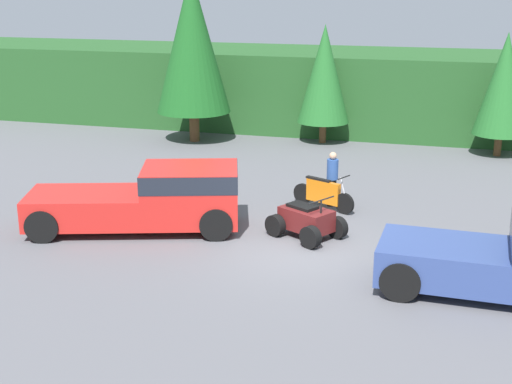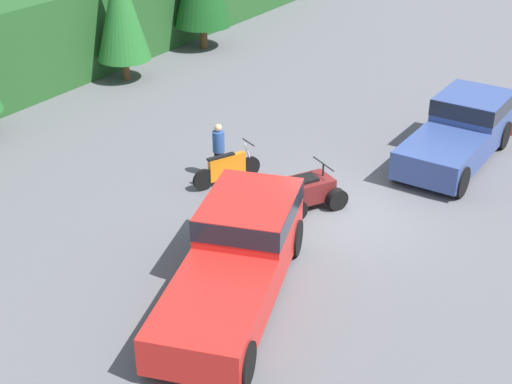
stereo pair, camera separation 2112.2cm
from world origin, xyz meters
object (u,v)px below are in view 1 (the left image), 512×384
Objects in this scene: pickup_truck_red at (154,197)px; dirt_bike at (323,194)px; rider_person at (332,177)px; quad_atv at (306,221)px.

dirt_bike is (4.09, 3.08, -0.48)m from pickup_truck_red.
rider_person is (4.28, 3.49, -0.04)m from pickup_truck_red.
pickup_truck_red reaches higher than quad_atv.
pickup_truck_red is at bearing -142.41° from quad_atv.
quad_atv is (4.11, 0.54, -0.49)m from pickup_truck_red.
quad_atv is (0.02, -2.54, -0.01)m from dirt_bike.
dirt_bike is 0.63m from rider_person.
pickup_truck_red is 5.52m from rider_person.
pickup_truck_red is at bearing -121.29° from rider_person.
rider_person is (0.17, 2.95, 0.45)m from quad_atv.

